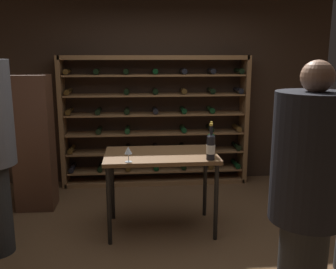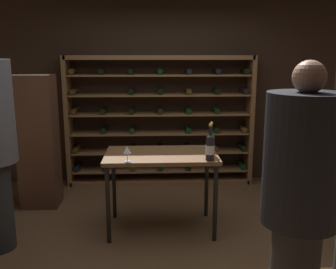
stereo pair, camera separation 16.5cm
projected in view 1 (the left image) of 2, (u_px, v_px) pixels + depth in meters
name	position (u px, v px, depth m)	size (l,w,h in m)	color
ground_plane	(178.00, 243.00, 3.74)	(10.11, 10.11, 0.00)	brown
back_wall	(162.00, 89.00, 5.45)	(4.92, 0.10, 2.73)	#332319
wine_rack	(156.00, 122.00, 5.33)	(2.65, 0.32, 1.84)	brown
tasting_table	(161.00, 162.00, 3.91)	(1.16, 0.70, 0.84)	brown
person_guest_blue_shirt	(308.00, 188.00, 2.43)	(0.49, 0.49, 1.82)	#2C2C2C
wine_crate	(324.00, 198.00, 4.54)	(0.48, 0.34, 0.28)	brown
display_cabinet	(34.00, 143.00, 4.47)	(0.44, 0.36, 1.62)	#4C2D1E
wine_bottle_amber_reserve	(211.00, 147.00, 3.64)	(0.09, 0.09, 0.36)	black
wine_bottle_red_label	(211.00, 143.00, 3.83)	(0.07, 0.07, 0.34)	black
wine_glass_stemmed_center	(128.00, 151.00, 3.56)	(0.07, 0.07, 0.15)	silver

